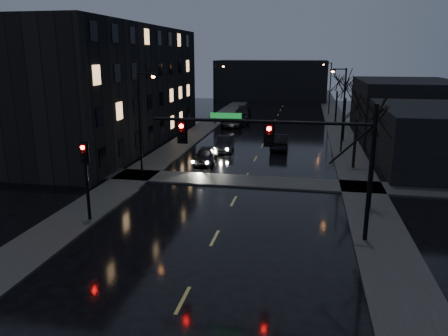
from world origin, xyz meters
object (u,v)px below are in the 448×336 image
at_px(oncoming_car_b, 225,144).
at_px(oncoming_car_d, 243,112).
at_px(oncoming_car_a, 206,155).
at_px(oncoming_car_c, 235,120).
at_px(lead_car, 280,141).

distance_m(oncoming_car_b, oncoming_car_d, 23.70).
height_order(oncoming_car_a, oncoming_car_c, oncoming_car_c).
distance_m(oncoming_car_b, lead_car, 5.50).
relative_size(oncoming_car_c, lead_car, 1.23).
bearing_deg(oncoming_car_b, oncoming_car_a, -102.44).
distance_m(oncoming_car_a, oncoming_car_d, 29.00).
xyz_separation_m(oncoming_car_c, lead_car, (6.66, -13.18, -0.03)).
height_order(oncoming_car_b, oncoming_car_c, oncoming_car_c).
relative_size(oncoming_car_b, oncoming_car_d, 0.82).
xyz_separation_m(oncoming_car_a, oncoming_car_c, (-0.74, 20.29, 0.09)).
relative_size(oncoming_car_b, lead_car, 0.91).
xyz_separation_m(oncoming_car_b, oncoming_car_c, (-1.45, 14.95, 0.10)).
distance_m(oncoming_car_c, lead_car, 14.76).
xyz_separation_m(oncoming_car_d, lead_car, (6.91, -21.87, 0.02)).
xyz_separation_m(oncoming_car_c, oncoming_car_d, (-0.26, 8.69, -0.04)).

